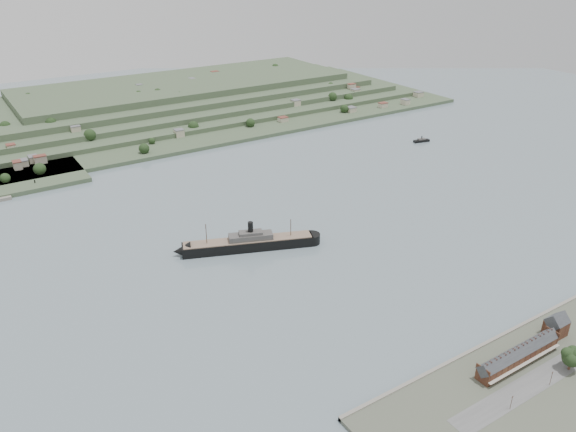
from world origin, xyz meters
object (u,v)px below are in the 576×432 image
steamship (245,244)px  fig_tree (573,357)px  terrace_row (518,355)px  tugboat (248,240)px  gabled_building (556,325)px

steamship → fig_tree: size_ratio=7.54×
terrace_row → steamship: bearing=107.6°
tugboat → fig_tree: bearing=-71.8°
gabled_building → terrace_row: bearing=-173.9°
tugboat → gabled_building: bearing=-64.9°
terrace_row → gabled_building: gabled_building is taller
terrace_row → fig_tree: 25.73m
terrace_row → steamship: (-58.35, 184.43, -2.16)m
gabled_building → steamship: steamship is taller
gabled_building → tugboat: bearing=115.1°
gabled_building → steamship: bearing=118.0°
gabled_building → tugboat: size_ratio=0.86×
steamship → tugboat: size_ratio=6.15×
terrace_row → gabled_building: (37.50, 4.02, 1.34)m
terrace_row → fig_tree: fig_tree is taller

